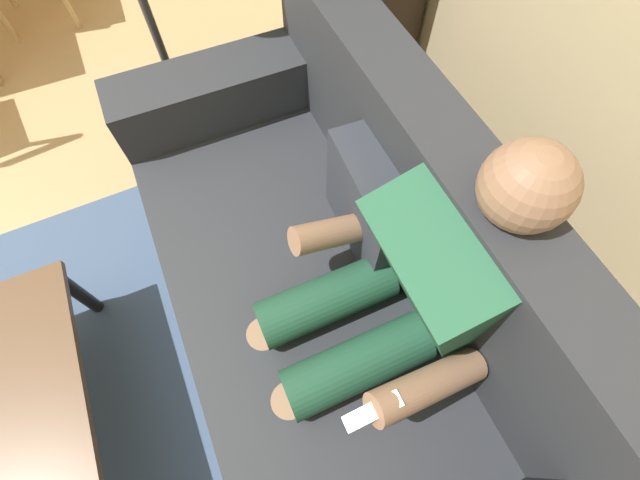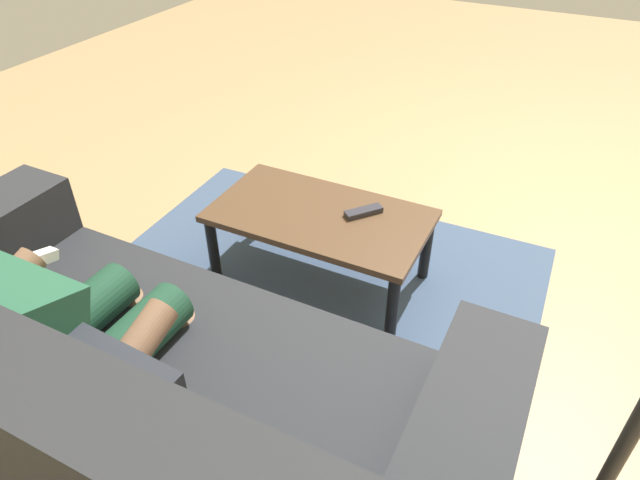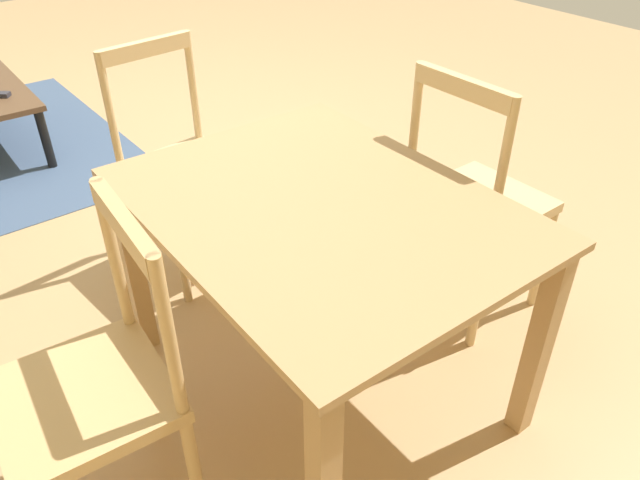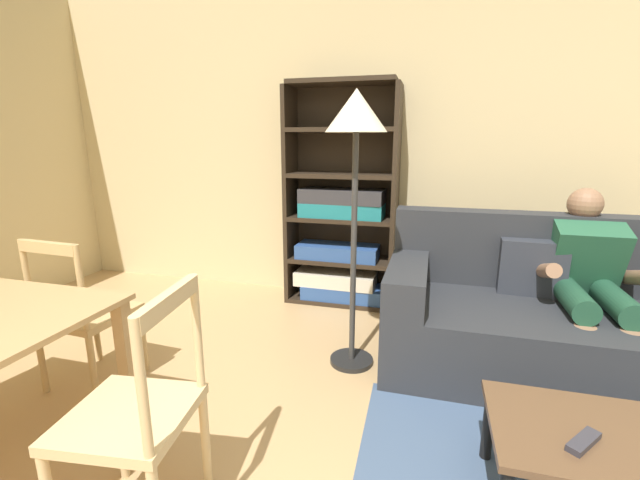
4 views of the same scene
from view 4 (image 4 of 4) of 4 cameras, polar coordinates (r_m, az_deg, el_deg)
The scene contains 9 objects.
wall_back at distance 3.71m, azimuth 14.84°, elevation 12.64°, with size 7.10×0.12×2.77m, color #D1BC8C.
couch at distance 3.00m, azimuth 29.14°, elevation -9.40°, with size 2.00×0.97×0.95m.
person_lounging at distance 3.03m, azimuth 33.14°, elevation -4.59°, with size 0.59×0.94×1.12m.
coffee_table at distance 2.03m, azimuth 36.73°, elevation -22.21°, with size 0.95×0.53×0.37m.
tv_remote at distance 1.88m, azimuth 32.60°, elevation -22.38°, with size 0.05×0.17×0.02m, color #2D2D38.
bookshelf at distance 3.60m, azimuth 2.95°, elevation 2.84°, with size 0.95×0.36×1.89m.
dining_chair_near_wall at distance 2.78m, azimuth -29.66°, elevation -8.92°, with size 0.44×0.44×0.91m.
dining_chair_facing_couch at distance 1.73m, azimuth -23.94°, elevation -21.26°, with size 0.47×0.47×0.94m.
floor_lamp at distance 2.46m, azimuth 4.97°, elevation 13.89°, with size 0.36×0.36×1.70m.
Camera 4 is at (0.04, -0.61, 1.42)m, focal length 23.19 mm.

